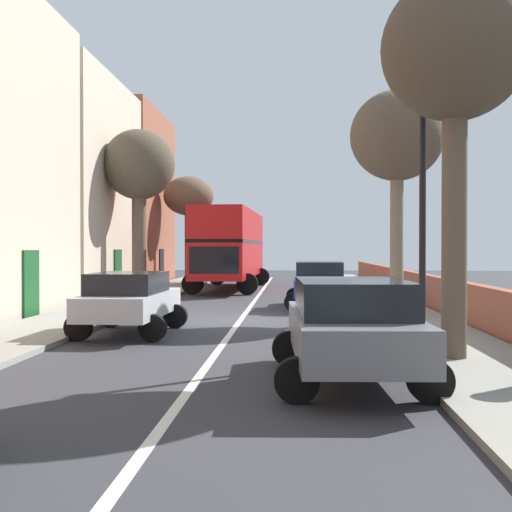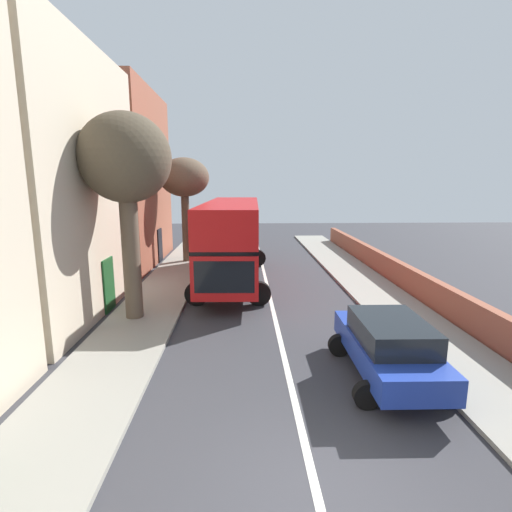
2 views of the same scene
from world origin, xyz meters
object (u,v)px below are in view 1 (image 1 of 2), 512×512
at_px(parked_car_blue_right_3, 319,282).
at_px(street_tree_right_3, 455,57).
at_px(parked_car_grey_right_2, 351,324).
at_px(street_tree_right_1, 397,139).
at_px(street_tree_left_0, 139,169).
at_px(double_decker_bus, 230,244).
at_px(lamppost_right, 423,170).
at_px(parked_car_silver_left_1, 130,299).
at_px(street_tree_left_2, 189,198).

relative_size(parked_car_blue_right_3, street_tree_right_3, 0.61).
distance_m(parked_car_grey_right_2, street_tree_right_1, 10.62).
bearing_deg(street_tree_left_0, double_decker_bus, 56.74).
bearing_deg(lamppost_right, street_tree_right_1, 85.84).
distance_m(parked_car_silver_left_1, parked_car_grey_right_2, 7.36).
bearing_deg(parked_car_blue_right_3, parked_car_silver_left_1, -124.79).
height_order(parked_car_silver_left_1, street_tree_right_3, street_tree_right_3).
bearing_deg(street_tree_left_0, parked_car_silver_left_1, -77.16).
relative_size(parked_car_silver_left_1, parked_car_blue_right_3, 0.94).
height_order(double_decker_bus, street_tree_left_2, street_tree_left_2).
height_order(double_decker_bus, parked_car_silver_left_1, double_decker_bus).
distance_m(parked_car_grey_right_2, street_tree_right_3, 5.51).
height_order(street_tree_right_3, lamppost_right, street_tree_right_3).
bearing_deg(street_tree_left_0, parked_car_blue_right_3, -31.25).
bearing_deg(street_tree_left_0, street_tree_right_1, -38.59).
bearing_deg(parked_car_grey_right_2, street_tree_left_0, 114.06).
height_order(parked_car_silver_left_1, street_tree_right_1, street_tree_right_1).
relative_size(parked_car_blue_right_3, street_tree_left_0, 0.60).
bearing_deg(lamppost_right, street_tree_right_3, -79.68).
height_order(parked_car_grey_right_2, parked_car_blue_right_3, parked_car_blue_right_3).
xyz_separation_m(double_decker_bus, street_tree_left_2, (-3.03, 4.95, 2.81)).
height_order(parked_car_grey_right_2, lamppost_right, lamppost_right).
xyz_separation_m(parked_car_blue_right_3, street_tree_right_3, (2.08, -10.79, 4.77)).
height_order(parked_car_blue_right_3, street_tree_left_2, street_tree_left_2).
height_order(street_tree_left_2, lamppost_right, street_tree_left_2).
height_order(street_tree_left_0, street_tree_right_1, street_tree_left_0).
distance_m(parked_car_grey_right_2, parked_car_blue_right_3, 12.59).
bearing_deg(street_tree_left_2, street_tree_left_0, -92.67).
bearing_deg(parked_car_blue_right_3, street_tree_right_3, -79.10).
xyz_separation_m(parked_car_silver_left_1, street_tree_left_2, (-2.23, 22.17, 4.27)).
relative_size(street_tree_left_0, street_tree_right_1, 1.06).
xyz_separation_m(parked_car_blue_right_3, street_tree_left_2, (-7.23, 14.97, 4.22)).
relative_size(double_decker_bus, street_tree_left_2, 1.75).
relative_size(parked_car_grey_right_2, lamppost_right, 0.72).
distance_m(parked_car_blue_right_3, street_tree_left_0, 10.16).
bearing_deg(street_tree_right_3, lamppost_right, 100.32).
relative_size(double_decker_bus, lamppost_right, 1.77).
relative_size(street_tree_right_1, street_tree_left_2, 1.08).
xyz_separation_m(parked_car_grey_right_2, parked_car_blue_right_3, (-0.00, 12.59, 0.00)).
xyz_separation_m(street_tree_left_0, street_tree_right_1, (9.94, -7.94, -0.15)).
xyz_separation_m(parked_car_silver_left_1, parked_car_grey_right_2, (5.00, -5.39, 0.05)).
height_order(street_tree_right_1, lamppost_right, street_tree_right_1).
bearing_deg(street_tree_right_3, double_decker_bus, 106.78).
relative_size(street_tree_left_0, lamppost_right, 1.15).
height_order(street_tree_left_0, lamppost_right, street_tree_left_0).
distance_m(street_tree_left_0, street_tree_right_1, 12.72).
bearing_deg(street_tree_left_2, street_tree_right_1, -62.56).
height_order(parked_car_silver_left_1, street_tree_left_2, street_tree_left_2).
height_order(street_tree_left_0, street_tree_right_3, street_tree_left_0).
bearing_deg(parked_car_grey_right_2, street_tree_right_1, 76.53).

